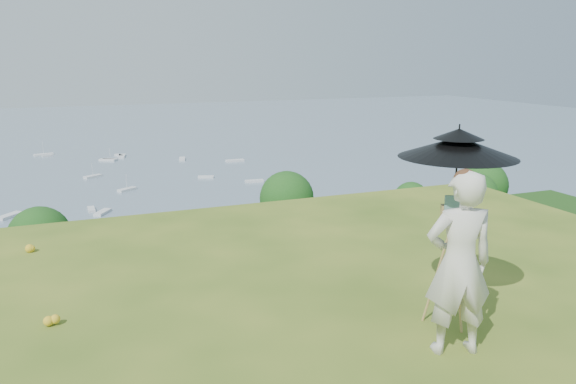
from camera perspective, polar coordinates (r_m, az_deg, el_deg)
name	(u,v)px	position (r m, az deg, el deg)	size (l,w,h in m)	color
shoreline_tier	(98,335)	(87.24, -18.75, -13.62)	(170.00, 28.00, 8.00)	gray
bay_water	(74,150)	(245.90, -20.95, 4.05)	(700.00, 700.00, 0.00)	slate
slope_trees	(108,319)	(42.10, -17.83, -12.14)	(110.00, 50.00, 6.00)	#184916
harbor_town	(94,293)	(84.55, -19.09, -9.69)	(110.00, 22.00, 5.00)	silver
moored_boats	(30,194)	(168.48, -24.70, -0.20)	(140.00, 140.00, 0.70)	silver
painter	(459,264)	(5.53, 16.98, -6.98)	(0.66, 0.43, 1.80)	silver
field_easel	(451,260)	(6.17, 16.22, -6.64)	(0.54, 0.54, 1.42)	olive
sun_umbrella	(456,171)	(5.95, 16.73, 2.01)	(1.19, 1.19, 0.96)	black
painter_cap	(466,175)	(5.31, 17.60, 1.62)	(0.21, 0.25, 0.10)	#BE686A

